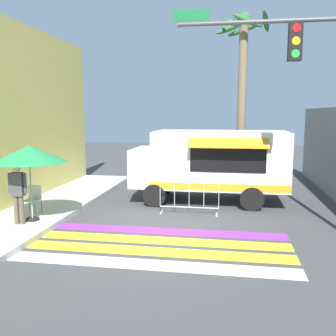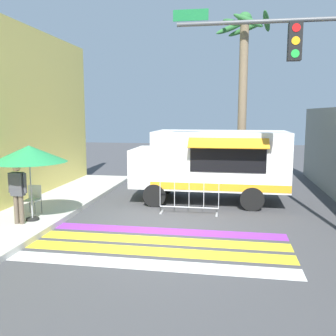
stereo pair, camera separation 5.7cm
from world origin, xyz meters
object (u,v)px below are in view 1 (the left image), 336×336
Objects in this scene: folding_chair at (33,197)px; barricade_front at (189,196)px; palm_tree at (243,72)px; food_truck at (208,161)px; vendor_person at (18,190)px; patio_umbrella at (29,154)px; traffic_signal_pole at (319,79)px.

folding_chair is 0.46× the size of barricade_front.
barricade_front is at bearing -108.03° from palm_tree.
food_truck reaches higher than folding_chair.
palm_tree is (6.22, 6.65, 4.21)m from folding_chair.
folding_chair is 1.08m from vendor_person.
patio_umbrella is 4.89m from barricade_front.
traffic_signal_pole is 3.44× the size of vendor_person.
palm_tree reaches higher than food_truck.
traffic_signal_pole is at bearing -11.03° from folding_chair.
palm_tree reaches higher than barricade_front.
food_truck is 6.23× the size of folding_chair.
vendor_person is (-7.74, -0.79, -2.86)m from traffic_signal_pole.
vendor_person is at bearing -151.67° from barricade_front.
food_truck is 2.06m from barricade_front.
folding_chair is (-4.99, -3.16, -0.79)m from food_truck.
folding_chair is at bearing 115.48° from patio_umbrella.
vendor_person reaches higher than folding_chair.
vendor_person is 0.23× the size of palm_tree.
food_truck is 5.96m from folding_chair.
patio_umbrella is at bearing -154.79° from barricade_front.
food_truck reaches higher than vendor_person.
palm_tree is at bearing 50.72° from patio_umbrella.
food_truck is at bearing -109.41° from palm_tree.
folding_chair is at bearing -133.10° from palm_tree.
traffic_signal_pole is at bearing 14.93° from vendor_person.
barricade_front is at bearing 25.21° from patio_umbrella.
palm_tree is at bearing 60.44° from vendor_person.
food_truck reaches higher than barricade_front.
food_truck is at bearing 38.66° from patio_umbrella.
barricade_front is at bearing -105.28° from food_truck.
vendor_person is (0.12, -0.99, 0.42)m from folding_chair.
traffic_signal_pole is at bearing -49.42° from food_truck.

